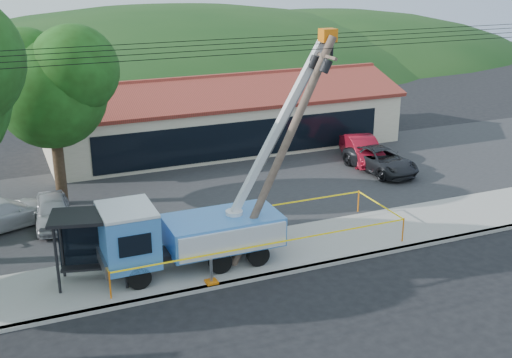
{
  "coord_description": "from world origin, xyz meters",
  "views": [
    {
      "loc": [
        -9.68,
        -18.22,
        11.94
      ],
      "look_at": [
        0.11,
        5.0,
        3.03
      ],
      "focal_mm": 45.0,
      "sensor_mm": 36.0,
      "label": 1
    }
  ],
  "objects_px": {
    "car_silver": "(55,227)",
    "car_dark": "(380,173)",
    "utility_truck": "(187,230)",
    "car_red": "(362,163)",
    "bus_shelter": "(91,231)",
    "car_white": "(3,230)",
    "leaning_pole": "(287,142)"
  },
  "relations": [
    {
      "from": "car_silver",
      "to": "car_dark",
      "type": "height_order",
      "value": "car_silver"
    },
    {
      "from": "utility_truck",
      "to": "car_red",
      "type": "relative_size",
      "value": 2.11
    },
    {
      "from": "bus_shelter",
      "to": "car_red",
      "type": "distance_m",
      "value": 19.5
    },
    {
      "from": "bus_shelter",
      "to": "car_silver",
      "type": "height_order",
      "value": "bus_shelter"
    },
    {
      "from": "utility_truck",
      "to": "car_dark",
      "type": "xyz_separation_m",
      "value": [
        13.64,
        7.09,
        -1.69
      ]
    },
    {
      "from": "car_dark",
      "to": "car_white",
      "type": "bearing_deg",
      "value": 174.74
    },
    {
      "from": "bus_shelter",
      "to": "car_silver",
      "type": "bearing_deg",
      "value": 111.81
    },
    {
      "from": "car_white",
      "to": "utility_truck",
      "type": "bearing_deg",
      "value": -158.42
    },
    {
      "from": "car_red",
      "to": "car_white",
      "type": "relative_size",
      "value": 0.93
    },
    {
      "from": "leaning_pole",
      "to": "bus_shelter",
      "type": "xyz_separation_m",
      "value": [
        -7.58,
        0.86,
        -2.83
      ]
    },
    {
      "from": "bus_shelter",
      "to": "car_dark",
      "type": "bearing_deg",
      "value": 35.51
    },
    {
      "from": "car_silver",
      "to": "utility_truck",
      "type": "bearing_deg",
      "value": -51.83
    },
    {
      "from": "leaning_pole",
      "to": "bus_shelter",
      "type": "relative_size",
      "value": 2.8
    },
    {
      "from": "car_red",
      "to": "leaning_pole",
      "type": "bearing_deg",
      "value": -121.53
    },
    {
      "from": "car_white",
      "to": "car_dark",
      "type": "distance_m",
      "value": 20.33
    },
    {
      "from": "leaning_pole",
      "to": "car_silver",
      "type": "xyz_separation_m",
      "value": [
        -8.44,
        7.04,
        -5.01
      ]
    },
    {
      "from": "utility_truck",
      "to": "bus_shelter",
      "type": "bearing_deg",
      "value": 175.88
    },
    {
      "from": "utility_truck",
      "to": "car_dark",
      "type": "distance_m",
      "value": 15.47
    },
    {
      "from": "bus_shelter",
      "to": "car_white",
      "type": "distance_m",
      "value": 7.66
    },
    {
      "from": "car_silver",
      "to": "car_white",
      "type": "relative_size",
      "value": 0.82
    },
    {
      "from": "leaning_pole",
      "to": "utility_truck",
      "type": "bearing_deg",
      "value": 171.41
    },
    {
      "from": "car_dark",
      "to": "leaning_pole",
      "type": "bearing_deg",
      "value": -147.2
    },
    {
      "from": "utility_truck",
      "to": "bus_shelter",
      "type": "height_order",
      "value": "utility_truck"
    },
    {
      "from": "utility_truck",
      "to": "leaning_pole",
      "type": "bearing_deg",
      "value": -8.59
    },
    {
      "from": "leaning_pole",
      "to": "car_white",
      "type": "bearing_deg",
      "value": 144.78
    },
    {
      "from": "car_white",
      "to": "car_silver",
      "type": "bearing_deg",
      "value": -124.85
    },
    {
      "from": "car_dark",
      "to": "bus_shelter",
      "type": "bearing_deg",
      "value": -164.12
    },
    {
      "from": "car_silver",
      "to": "car_white",
      "type": "height_order",
      "value": "car_white"
    },
    {
      "from": "leaning_pole",
      "to": "bus_shelter",
      "type": "distance_m",
      "value": 8.14
    },
    {
      "from": "car_red",
      "to": "car_white",
      "type": "height_order",
      "value": "car_red"
    },
    {
      "from": "leaning_pole",
      "to": "car_red",
      "type": "xyz_separation_m",
      "value": [
        9.67,
        9.67,
        -5.01
      ]
    },
    {
      "from": "car_silver",
      "to": "car_red",
      "type": "bearing_deg",
      "value": 11.72
    }
  ]
}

